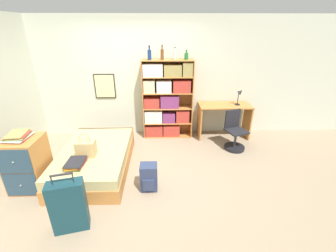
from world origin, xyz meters
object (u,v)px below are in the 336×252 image
at_px(backpack, 149,177).
at_px(desk_lamp, 240,94).
at_px(bookcase, 166,100).
at_px(bottle_clear, 175,55).
at_px(book_stack_on_bed, 75,163).
at_px(bottle_brown, 162,54).
at_px(magazine_pile_on_dresser, 18,136).
at_px(desk, 224,115).
at_px(bed, 96,159).
at_px(handbag, 86,148).
at_px(bottle_green, 149,54).
at_px(bottle_blue, 186,56).
at_px(dresser, 27,164).
at_px(desk_chair, 234,137).
at_px(suitcase, 69,206).

bearing_deg(backpack, desk_lamp, 43.48).
bearing_deg(bookcase, backpack, -99.22).
bearing_deg(bottle_clear, book_stack_on_bed, -131.03).
distance_m(bottle_brown, bottle_clear, 0.26).
bearing_deg(magazine_pile_on_dresser, desk, 25.42).
xyz_separation_m(bookcase, backpack, (-0.31, -1.91, -0.65)).
height_order(bed, magazine_pile_on_dresser, magazine_pile_on_dresser).
distance_m(bottle_clear, desk_lamp, 1.64).
distance_m(bed, handbag, 0.41).
bearing_deg(bottle_green, bottle_blue, 0.29).
xyz_separation_m(book_stack_on_bed, dresser, (-0.76, 0.07, -0.03)).
bearing_deg(bottle_clear, backpack, -104.52).
height_order(bed, desk_chair, desk_chair).
height_order(bottle_blue, backpack, bottle_blue).
distance_m(dresser, desk, 3.88).
bearing_deg(bottle_green, magazine_pile_on_dresser, -137.64).
xyz_separation_m(handbag, bottle_brown, (1.27, 1.50, 1.31)).
height_order(bottle_green, bottle_clear, bottle_green).
bearing_deg(dresser, bookcase, 39.28).
height_order(suitcase, desk_lamp, desk_lamp).
relative_size(bottle_brown, desk_chair, 0.36).
bearing_deg(magazine_pile_on_dresser, bottle_clear, 36.20).
relative_size(bookcase, bottle_brown, 5.97).
relative_size(bookcase, bottle_clear, 7.03).
distance_m(suitcase, dresser, 1.27).
distance_m(handbag, desk_chair, 2.90).
bearing_deg(backpack, bed, 148.93).
relative_size(book_stack_on_bed, desk_chair, 0.47).
height_order(bottle_brown, desk, bottle_brown).
height_order(desk, backpack, desk).
relative_size(desk_lamp, desk_chair, 0.45).
relative_size(bed, magazine_pile_on_dresser, 4.76).
height_order(dresser, magazine_pile_on_dresser, magazine_pile_on_dresser).
bearing_deg(bed, desk, 25.45).
bearing_deg(bottle_green, dresser, -136.74).
xyz_separation_m(bottle_brown, bottle_blue, (0.49, -0.00, -0.04)).
bearing_deg(bookcase, magazine_pile_on_dresser, -141.52).
xyz_separation_m(bed, magazine_pile_on_dresser, (-0.93, -0.44, 0.69)).
height_order(suitcase, bottle_clear, bottle_clear).
bearing_deg(desk_lamp, bottle_green, 178.50).
distance_m(bottle_green, desk, 2.10).
bearing_deg(bed, desk_lamp, 23.00).
relative_size(desk, backpack, 2.61).
height_order(book_stack_on_bed, dresser, dresser).
bearing_deg(bottle_green, desk_lamp, -1.50).
height_order(bookcase, bottle_clear, bottle_clear).
height_order(desk_chair, backpack, desk_chair).
distance_m(bottle_clear, desk_chair, 2.09).
height_order(magazine_pile_on_dresser, bottle_brown, bottle_brown).
xyz_separation_m(bed, bottle_clear, (1.47, 1.31, 1.63)).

